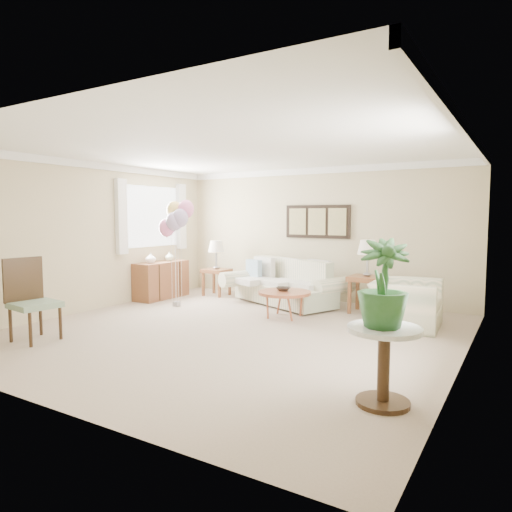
# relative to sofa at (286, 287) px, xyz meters

# --- Properties ---
(ground_plane) EXTENTS (6.00, 6.00, 0.00)m
(ground_plane) POSITION_rel_sofa_xyz_m (0.32, -2.25, -0.33)
(ground_plane) COLOR tan
(room_shell) EXTENTS (6.04, 6.04, 2.60)m
(room_shell) POSITION_rel_sofa_xyz_m (0.21, -2.15, 1.29)
(room_shell) COLOR tan
(room_shell) RESTS_ON ground
(wall_art_triptych) EXTENTS (1.35, 0.06, 0.65)m
(wall_art_triptych) POSITION_rel_sofa_xyz_m (0.32, 0.72, 1.22)
(wall_art_triptych) COLOR black
(wall_art_triptych) RESTS_ON ground
(sofa) EXTENTS (2.59, 1.61, 0.84)m
(sofa) POSITION_rel_sofa_xyz_m (0.00, 0.00, 0.00)
(sofa) COLOR beige
(sofa) RESTS_ON ground
(end_table_left) EXTENTS (0.51, 0.47, 0.56)m
(end_table_left) POSITION_rel_sofa_xyz_m (-1.67, 0.08, 0.14)
(end_table_left) COLOR brown
(end_table_left) RESTS_ON ground
(end_table_right) EXTENTS (0.58, 0.53, 0.64)m
(end_table_right) POSITION_rel_sofa_xyz_m (1.56, 0.00, 0.20)
(end_table_right) COLOR brown
(end_table_right) RESTS_ON ground
(lamp_left) EXTENTS (0.34, 0.34, 0.59)m
(lamp_left) POSITION_rel_sofa_xyz_m (-1.67, 0.08, 0.68)
(lamp_left) COLOR gray
(lamp_left) RESTS_ON end_table_left
(lamp_right) EXTENTS (0.35, 0.35, 0.62)m
(lamp_right) POSITION_rel_sofa_xyz_m (1.56, 0.00, 0.78)
(lamp_right) COLOR gray
(lamp_right) RESTS_ON end_table_right
(coffee_table) EXTENTS (0.86, 0.86, 0.44)m
(coffee_table) POSITION_rel_sofa_xyz_m (0.52, -1.05, 0.07)
(coffee_table) COLOR #A7532E
(coffee_table) RESTS_ON ground
(decor_bowl) EXTENTS (0.31, 0.31, 0.06)m
(decor_bowl) POSITION_rel_sofa_xyz_m (0.48, -1.02, 0.13)
(decor_bowl) COLOR black
(decor_bowl) RESTS_ON coffee_table
(armchair) EXTENTS (1.01, 1.14, 0.70)m
(armchair) POSITION_rel_sofa_xyz_m (2.37, -0.65, 0.02)
(armchair) COLOR beige
(armchair) RESTS_ON ground
(side_table) EXTENTS (0.65, 0.65, 0.70)m
(side_table) POSITION_rel_sofa_xyz_m (2.86, -3.69, 0.19)
(side_table) COLOR silver
(side_table) RESTS_ON ground
(potted_plant) EXTENTS (0.57, 0.57, 0.77)m
(potted_plant) POSITION_rel_sofa_xyz_m (2.85, -3.72, 0.75)
(potted_plant) COLOR #205420
(potted_plant) RESTS_ON side_table
(accent_chair) EXTENTS (0.60, 0.60, 1.11)m
(accent_chair) POSITION_rel_sofa_xyz_m (-1.76, -4.00, 0.24)
(accent_chair) COLOR gray
(accent_chair) RESTS_ON ground
(credenza) EXTENTS (0.46, 1.20, 0.74)m
(credenza) POSITION_rel_sofa_xyz_m (-2.44, -0.75, 0.04)
(credenza) COLOR brown
(credenza) RESTS_ON ground
(vase_white) EXTENTS (0.20, 0.20, 0.21)m
(vase_white) POSITION_rel_sofa_xyz_m (-2.42, -1.06, 0.51)
(vase_white) COLOR white
(vase_white) RESTS_ON credenza
(vase_sage) EXTENTS (0.19, 0.19, 0.19)m
(vase_sage) POSITION_rel_sofa_xyz_m (-2.42, -0.52, 0.50)
(vase_sage) COLOR beige
(vase_sage) RESTS_ON credenza
(balloon_cluster) EXTENTS (0.58, 0.50, 1.96)m
(balloon_cluster) POSITION_rel_sofa_xyz_m (-1.60, -1.23, 1.29)
(balloon_cluster) COLOR gray
(balloon_cluster) RESTS_ON ground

